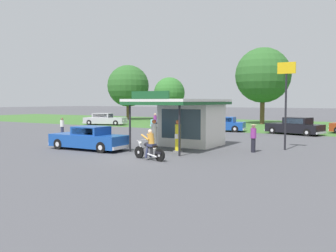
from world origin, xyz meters
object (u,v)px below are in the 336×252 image
object	(u,v)px
gas_pump_nearside	(154,136)
roadside_pole_sign	(286,91)
parked_car_second_row_spare	(174,122)
parked_car_back_row_right	(105,120)
motorcycle_with_rider	(150,147)
bystander_admiring_sedan	(62,126)
featured_classic_sedan	(89,139)
gas_pump_offside	(178,137)
bystander_strolling_foreground	(155,121)
parked_car_back_row_left	(295,127)
parked_car_back_row_centre_left	(222,125)
bystander_chatting_near_pumps	(253,137)

from	to	relation	value
gas_pump_nearside	roadside_pole_sign	bearing A→B (deg)	32.16
parked_car_second_row_spare	parked_car_back_row_right	distance (m)	10.51
motorcycle_with_rider	bystander_admiring_sedan	bearing A→B (deg)	153.26
featured_classic_sedan	motorcycle_with_rider	bearing A→B (deg)	-14.14
bystander_admiring_sedan	gas_pump_offside	bearing A→B (deg)	-15.33
motorcycle_with_rider	parked_car_second_row_spare	world-z (taller)	motorcycle_with_rider
parked_car_back_row_right	gas_pump_nearside	bearing A→B (deg)	-42.27
featured_classic_sedan	bystander_strolling_foreground	bearing A→B (deg)	107.93
gas_pump_nearside	bystander_strolling_foreground	xyz separation A→B (m)	(-8.47, 13.03, 0.07)
gas_pump_offside	roadside_pole_sign	bearing A→B (deg)	39.81
parked_car_back_row_left	parked_car_back_row_centre_left	bearing A→B (deg)	-179.86
motorcycle_with_rider	parked_car_back_row_right	xyz separation A→B (m)	(-20.69, 20.36, 0.03)
featured_classic_sedan	parked_car_back_row_left	bearing A→B (deg)	63.81
gas_pump_nearside	parked_car_second_row_spare	world-z (taller)	gas_pump_nearside
motorcycle_with_rider	parked_car_back_row_centre_left	size ratio (longest dim) A/B	0.42
motorcycle_with_rider	bystander_chatting_near_pumps	world-z (taller)	bystander_chatting_near_pumps
featured_classic_sedan	parked_car_back_row_left	xyz separation A→B (m)	(8.63, 17.55, 0.04)
featured_classic_sedan	bystander_strolling_foreground	distance (m)	15.67
bystander_chatting_near_pumps	roadside_pole_sign	size ratio (longest dim) A/B	0.31
parked_car_back_row_centre_left	bystander_admiring_sedan	xyz separation A→B (m)	(-9.95, -11.87, 0.16)
parked_car_back_row_right	roadside_pole_sign	bearing A→B (deg)	-26.42
gas_pump_offside	parked_car_second_row_spare	xyz separation A→B (m)	(-10.00, 16.71, -0.19)
parked_car_second_row_spare	roadside_pole_sign	xyz separation A→B (m)	(15.19, -12.39, 2.96)
gas_pump_offside	bystander_strolling_foreground	world-z (taller)	gas_pump_offside
gas_pump_nearside	parked_car_back_row_left	size ratio (longest dim) A/B	0.35
gas_pump_offside	featured_classic_sedan	size ratio (longest dim) A/B	0.36
featured_classic_sedan	bystander_admiring_sedan	xyz separation A→B (m)	(-8.47, 5.66, 0.16)
bystander_chatting_near_pumps	gas_pump_offside	bearing A→B (deg)	-149.72
motorcycle_with_rider	bystander_admiring_sedan	world-z (taller)	motorcycle_with_rider
gas_pump_nearside	gas_pump_offside	size ratio (longest dim) A/B	0.99
parked_car_second_row_spare	bystander_admiring_sedan	size ratio (longest dim) A/B	3.49
gas_pump_nearside	parked_car_back_row_centre_left	xyz separation A→B (m)	(-2.16, 15.66, -0.20)
motorcycle_with_rider	bystander_strolling_foreground	bearing A→B (deg)	122.42
motorcycle_with_rider	parked_car_back_row_left	bearing A→B (deg)	80.70
motorcycle_with_rider	featured_classic_sedan	distance (m)	5.70
gas_pump_offside	featured_classic_sedan	distance (m)	5.66
motorcycle_with_rider	parked_car_second_row_spare	size ratio (longest dim) A/B	0.39
bystander_chatting_near_pumps	gas_pump_nearside	bearing A→B (deg)	-157.90
featured_classic_sedan	roadside_pole_sign	size ratio (longest dim) A/B	0.99
gas_pump_offside	parked_car_back_row_left	size ratio (longest dim) A/B	0.36
motorcycle_with_rider	featured_classic_sedan	xyz separation A→B (m)	(-5.53, 1.39, 0.01)
bystander_admiring_sedan	roadside_pole_sign	bearing A→B (deg)	1.64
featured_classic_sedan	bystander_strolling_foreground	xyz separation A→B (m)	(-4.82, 14.91, 0.27)
roadside_pole_sign	gas_pump_nearside	bearing A→B (deg)	-147.84
roadside_pole_sign	gas_pump_offside	bearing A→B (deg)	-140.19
parked_car_back_row_right	parked_car_back_row_centre_left	xyz separation A→B (m)	(16.64, -1.44, -0.01)
parked_car_back_row_right	parked_car_back_row_left	size ratio (longest dim) A/B	1.06
gas_pump_nearside	roadside_pole_sign	distance (m)	8.59
parked_car_second_row_spare	bystander_admiring_sedan	world-z (taller)	bystander_admiring_sedan
gas_pump_nearside	bystander_strolling_foreground	size ratio (longest dim) A/B	1.08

